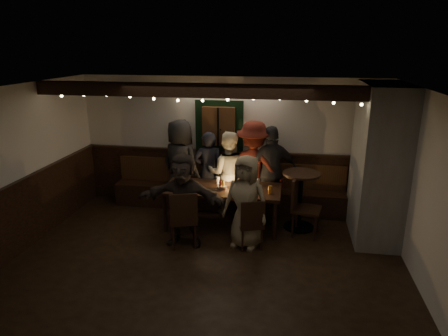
% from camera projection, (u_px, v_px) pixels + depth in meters
% --- Properties ---
extents(room, '(6.02, 5.01, 2.62)m').
position_uv_depth(room, '(281.00, 173.00, 6.84)').
color(room, black).
rests_on(room, ground).
extents(dining_table, '(2.07, 0.89, 0.90)m').
position_uv_depth(dining_table, '(222.00, 191.00, 7.10)').
color(dining_table, black).
rests_on(dining_table, ground).
extents(chair_near_left, '(0.55, 0.55, 0.97)m').
position_uv_depth(chair_near_left, '(184.00, 217.00, 6.38)').
color(chair_near_left, black).
rests_on(chair_near_left, ground).
extents(chair_near_right, '(0.49, 0.49, 0.85)m').
position_uv_depth(chair_near_right, '(251.00, 222.00, 6.35)').
color(chair_near_right, black).
rests_on(chair_near_right, ground).
extents(chair_end, '(0.54, 0.54, 1.03)m').
position_uv_depth(chair_end, '(301.00, 203.00, 6.83)').
color(chair_end, black).
rests_on(chair_end, ground).
extents(high_top, '(0.66, 0.66, 1.05)m').
position_uv_depth(high_top, '(301.00, 193.00, 7.05)').
color(high_top, black).
rests_on(high_top, ground).
extents(person_a, '(1.04, 0.89, 1.80)m').
position_uv_depth(person_a, '(181.00, 164.00, 7.92)').
color(person_a, black).
rests_on(person_a, ground).
extents(person_b, '(0.66, 0.52, 1.59)m').
position_uv_depth(person_b, '(209.00, 171.00, 7.86)').
color(person_b, black).
rests_on(person_b, ground).
extents(person_c, '(0.83, 0.66, 1.63)m').
position_uv_depth(person_c, '(228.00, 173.00, 7.68)').
color(person_c, silver).
rests_on(person_c, ground).
extents(person_d, '(1.28, 0.86, 1.83)m').
position_uv_depth(person_d, '(253.00, 169.00, 7.60)').
color(person_d, '#551B13').
rests_on(person_d, ground).
extents(person_e, '(1.11, 0.75, 1.76)m').
position_uv_depth(person_e, '(271.00, 172.00, 7.53)').
color(person_e, '#28292D').
rests_on(person_e, ground).
extents(person_f, '(1.46, 0.53, 1.55)m').
position_uv_depth(person_f, '(183.00, 200.00, 6.45)').
color(person_f, '#2E2621').
rests_on(person_f, ground).
extents(person_g, '(0.86, 0.68, 1.54)m').
position_uv_depth(person_g, '(246.00, 202.00, 6.38)').
color(person_g, '#9C8B6A').
rests_on(person_g, ground).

